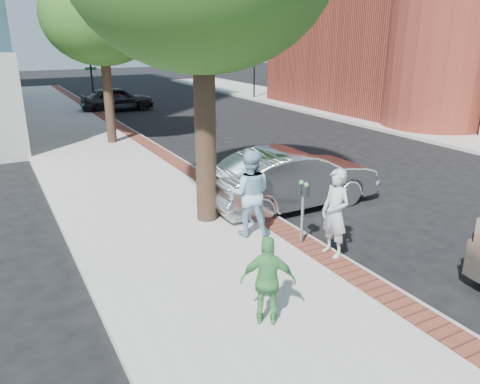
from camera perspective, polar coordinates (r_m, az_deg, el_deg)
ground at (r=10.85m, az=3.17°, el=-6.69°), size 120.00×120.00×0.00m
sidewalk at (r=17.33m, az=-15.24°, el=2.78°), size 5.00×60.00×0.15m
brick_strip at (r=17.91m, az=-8.43°, el=4.02°), size 0.60×60.00×0.01m
curb at (r=18.05m, az=-7.38°, el=3.92°), size 0.10×60.00×0.15m
sidewalk_far at (r=25.98m, az=21.63°, el=7.32°), size 5.00×60.00×0.15m
signal_near at (r=31.00m, az=-17.66°, el=13.50°), size 0.70×0.15×3.80m
signal_far at (r=35.17m, az=1.75°, el=14.87°), size 0.70×0.15×3.80m
tree_far at (r=20.84m, az=-16.56°, el=19.84°), size 4.80×4.80×7.14m
parking_meter at (r=10.33m, az=7.70°, el=-0.92°), size 0.12×0.32×1.47m
person_gray at (r=9.97m, az=11.54°, el=-2.53°), size 0.50×0.72×1.90m
person_officer at (r=10.76m, az=1.21°, el=-0.15°), size 1.24×1.17×2.04m
person_green at (r=7.61m, az=3.45°, el=-10.77°), size 0.95×0.79×1.52m
sedan_silver at (r=13.11m, az=6.41°, el=1.67°), size 5.04×1.83×1.65m
bg_car at (r=30.91m, az=-14.73°, el=10.95°), size 4.46×1.82×1.51m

